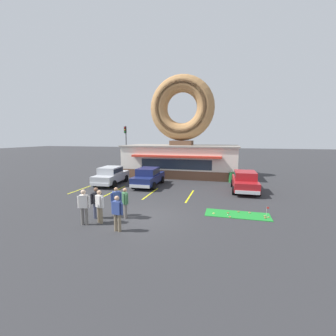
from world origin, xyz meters
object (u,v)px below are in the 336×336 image
object	(u,v)px
pedestrian_crossing_woman	(116,200)
traffic_light_pole	(126,141)
putting_flag_pin	(267,209)
trash_bin	(232,177)
pedestrian_beanie_man	(100,205)
pedestrian_blue_sweater_man	(84,205)
golf_ball	(228,215)
car_navy	(148,176)
pedestrian_hooded_kid	(96,201)
car_red	(245,180)
car_silver	(111,175)
pedestrian_leather_jacket_man	(117,212)
pedestrian_clipboard_woman	(125,202)

from	to	relation	value
pedestrian_crossing_woman	traffic_light_pole	size ratio (longest dim) A/B	0.27
putting_flag_pin	trash_bin	bearing A→B (deg)	100.18
pedestrian_beanie_man	trash_bin	bearing A→B (deg)	61.94
pedestrian_blue_sweater_man	golf_ball	bearing A→B (deg)	24.64
car_navy	pedestrian_hooded_kid	distance (m)	8.17
pedestrian_blue_sweater_man	pedestrian_crossing_woman	world-z (taller)	pedestrian_blue_sweater_man
pedestrian_hooded_kid	pedestrian_beanie_man	xyz separation A→B (m)	(0.53, -0.56, 0.01)
car_red	car_silver	size ratio (longest dim) A/B	0.99
pedestrian_blue_sweater_man	trash_bin	xyz separation A→B (m)	(7.11, 12.64, -0.48)
pedestrian_leather_jacket_man	trash_bin	world-z (taller)	pedestrian_leather_jacket_man
putting_flag_pin	pedestrian_beanie_man	world-z (taller)	pedestrian_beanie_man
golf_ball	pedestrian_blue_sweater_man	distance (m)	7.48
pedestrian_beanie_man	traffic_light_pole	size ratio (longest dim) A/B	0.29
trash_bin	traffic_light_pole	size ratio (longest dim) A/B	0.17
pedestrian_crossing_woman	golf_ball	bearing A→B (deg)	14.40
golf_ball	pedestrian_hooded_kid	world-z (taller)	pedestrian_hooded_kid
putting_flag_pin	pedestrian_blue_sweater_man	bearing A→B (deg)	-159.00
putting_flag_pin	traffic_light_pole	xyz separation A→B (m)	(-16.00, 16.69, 3.27)
car_silver	traffic_light_pole	bearing A→B (deg)	108.55
pedestrian_hooded_kid	trash_bin	distance (m)	13.63
trash_bin	car_silver	bearing A→B (deg)	-160.61
pedestrian_crossing_woman	pedestrian_beanie_man	bearing A→B (deg)	-103.82
car_navy	pedestrian_leather_jacket_man	world-z (taller)	pedestrian_leather_jacket_man
putting_flag_pin	pedestrian_clipboard_woman	size ratio (longest dim) A/B	0.34
car_navy	pedestrian_leather_jacket_man	distance (m)	9.61
car_navy	pedestrian_beanie_man	xyz separation A→B (m)	(0.58, -8.73, 0.05)
putting_flag_pin	car_navy	world-z (taller)	car_navy
golf_ball	putting_flag_pin	bearing A→B (deg)	7.72
putting_flag_pin	pedestrian_clipboard_woman	xyz separation A→B (m)	(-7.26, -2.00, 0.45)
pedestrian_beanie_man	trash_bin	world-z (taller)	pedestrian_beanie_man
car_silver	traffic_light_pole	xyz separation A→B (m)	(-3.74, 11.15, 2.84)
pedestrian_blue_sweater_man	traffic_light_pole	world-z (taller)	traffic_light_pole
golf_ball	pedestrian_crossing_woman	world-z (taller)	pedestrian_crossing_woman
pedestrian_hooded_kid	pedestrian_beanie_man	world-z (taller)	pedestrian_beanie_man
pedestrian_crossing_woman	trash_bin	distance (m)	12.69
car_red	pedestrian_hooded_kid	size ratio (longest dim) A/B	2.78
traffic_light_pole	pedestrian_leather_jacket_man	bearing A→B (deg)	-65.81
pedestrian_hooded_kid	traffic_light_pole	world-z (taller)	traffic_light_pole
golf_ball	trash_bin	xyz separation A→B (m)	(0.37, 9.54, 0.45)
putting_flag_pin	pedestrian_hooded_kid	bearing A→B (deg)	-164.63
pedestrian_blue_sweater_man	pedestrian_clipboard_woman	world-z (taller)	pedestrian_blue_sweater_man
pedestrian_blue_sweater_man	pedestrian_leather_jacket_man	xyz separation A→B (m)	(1.91, -0.28, -0.07)
pedestrian_beanie_man	pedestrian_hooded_kid	bearing A→B (deg)	133.81
car_red	pedestrian_blue_sweater_man	distance (m)	12.23
pedestrian_clipboard_woman	pedestrian_crossing_woman	world-z (taller)	pedestrian_clipboard_woman
putting_flag_pin	pedestrian_hooded_kid	xyz separation A→B (m)	(-8.71, -2.39, 0.48)
pedestrian_blue_sweater_man	car_red	bearing A→B (deg)	48.96
car_silver	pedestrian_hooded_kid	xyz separation A→B (m)	(3.54, -7.94, 0.04)
pedestrian_hooded_kid	pedestrian_clipboard_woman	world-z (taller)	pedestrian_hooded_kid
car_red	pedestrian_blue_sweater_man	xyz separation A→B (m)	(-8.03, -9.22, 0.11)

